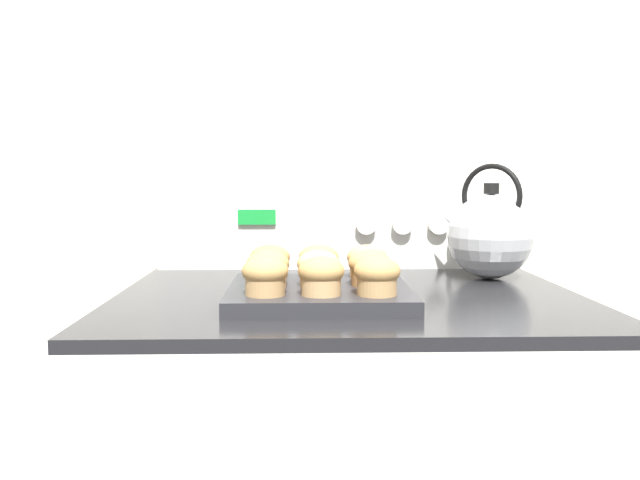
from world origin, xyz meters
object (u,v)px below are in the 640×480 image
at_px(muffin_r0_c2, 377,276).
at_px(muffin_r0_c0, 265,276).
at_px(muffin_r0_c1, 321,276).
at_px(muffin_r1_c2, 370,268).
at_px(muffin_r1_c1, 318,268).
at_px(tea_kettle, 490,235).
at_px(muffin_r2_c1, 319,261).
at_px(muffin_r2_c2, 367,261).
at_px(muffin_r1_c0, 268,268).
at_px(muffin_r2_c0, 270,261).
at_px(muffin_pan, 319,293).

bearing_deg(muffin_r0_c2, muffin_r0_c0, 178.75).
relative_size(muffin_r0_c1, muffin_r1_c2, 1.00).
distance_m(muffin_r1_c1, tea_kettle, 0.39).
xyz_separation_m(muffin_r0_c1, tea_kettle, (0.32, 0.29, 0.03)).
relative_size(muffin_r0_c0, muffin_r2_c1, 1.00).
bearing_deg(muffin_r2_c2, muffin_r1_c2, -92.53).
xyz_separation_m(muffin_r1_c1, muffin_r1_c2, (0.08, 0.00, 0.00)).
bearing_deg(muffin_r0_c1, muffin_r1_c0, 136.45).
xyz_separation_m(muffin_r0_c1, muffin_r1_c0, (-0.08, 0.08, 0.00)).
distance_m(muffin_r2_c0, muffin_r2_c1, 0.08).
bearing_deg(muffin_r2_c2, muffin_r0_c0, -136.12).
xyz_separation_m(muffin_pan, muffin_r1_c1, (-0.00, -0.00, 0.04)).
distance_m(muffin_r0_c0, muffin_r1_c1, 0.11).
relative_size(muffin_pan, tea_kettle, 1.29).
bearing_deg(muffin_r2_c2, muffin_r0_c1, -117.47).
height_order(muffin_r2_c0, muffin_r2_c2, same).
height_order(muffin_r0_c0, muffin_r1_c1, same).
relative_size(muffin_pan, muffin_r1_c0, 4.15).
xyz_separation_m(muffin_r2_c0, muffin_r2_c1, (0.08, -0.00, 0.00)).
height_order(muffin_r1_c2, tea_kettle, tea_kettle).
bearing_deg(muffin_r2_c0, muffin_r2_c2, -1.25).
relative_size(muffin_r0_c0, muffin_r1_c1, 1.00).
relative_size(muffin_r2_c0, muffin_r2_c1, 1.00).
height_order(muffin_r1_c1, muffin_r1_c2, same).
bearing_deg(muffin_r0_c0, muffin_pan, 44.16).
xyz_separation_m(muffin_pan, muffin_r1_c0, (-0.08, -0.00, 0.04)).
height_order(muffin_r0_c2, muffin_r1_c2, same).
height_order(muffin_r0_c1, muffin_r2_c0, same).
relative_size(muffin_r2_c1, tea_kettle, 0.31).
bearing_deg(muffin_r2_c1, muffin_r1_c1, -91.90).
bearing_deg(tea_kettle, muffin_r1_c2, -139.68).
bearing_deg(muffin_r2_c0, muffin_pan, -45.55).
xyz_separation_m(muffin_r0_c0, muffin_r1_c2, (0.16, 0.08, 0.00)).
height_order(muffin_r0_c2, tea_kettle, tea_kettle).
bearing_deg(muffin_pan, muffin_r1_c1, -129.34).
bearing_deg(muffin_r0_c1, muffin_r1_c2, 46.23).
height_order(muffin_pan, muffin_r1_c2, muffin_r1_c2).
xyz_separation_m(muffin_r2_c0, tea_kettle, (0.40, 0.13, 0.03)).
relative_size(muffin_r0_c0, muffin_r1_c2, 1.00).
relative_size(muffin_r0_c2, tea_kettle, 0.31).
relative_size(muffin_r2_c2, tea_kettle, 0.31).
relative_size(muffin_r1_c0, muffin_r1_c1, 1.00).
distance_m(muffin_r0_c2, muffin_r1_c2, 0.08).
bearing_deg(muffin_r0_c2, muffin_pan, 134.78).
distance_m(muffin_r1_c0, tea_kettle, 0.45).
relative_size(muffin_r0_c2, muffin_r2_c2, 1.00).
height_order(muffin_r0_c0, muffin_r2_c2, same).
xyz_separation_m(muffin_r0_c0, muffin_r0_c1, (0.08, -0.00, 0.00)).
height_order(muffin_r1_c1, tea_kettle, tea_kettle).
relative_size(muffin_r0_c0, muffin_r0_c1, 1.00).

